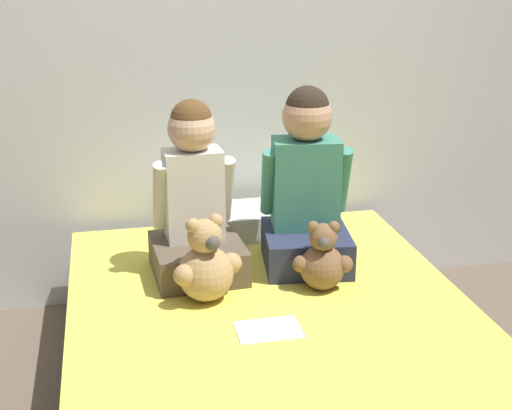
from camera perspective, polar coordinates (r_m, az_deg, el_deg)
The scene contains 8 objects.
wall_behind_bed at distance 3.15m, azimuth -2.70°, elevation 14.42°, with size 8.00×0.06×2.50m.
bed at distance 2.45m, azimuth 2.15°, elevation -13.72°, with size 1.40×2.04×0.38m.
child_on_left at distance 2.66m, azimuth -4.92°, elevation 0.07°, with size 0.35×0.36×0.66m.
child_on_right at distance 2.73m, azimuth 4.03°, elevation 1.26°, with size 0.37×0.38×0.69m.
teddy_bear_held_by_left_child at distance 2.49m, azimuth -4.03°, elevation -4.83°, with size 0.25×0.20×0.31m.
teddy_bear_held_by_right_child at distance 2.58m, azimuth 5.34°, elevation -4.45°, with size 0.21×0.16×0.26m.
pillow_at_headboard at distance 3.08m, azimuth -1.67°, elevation -1.34°, with size 0.60×0.27×0.11m.
sign_card at distance 2.34m, azimuth 0.99°, elevation -9.91°, with size 0.21×0.15×0.00m.
Camera 1 is at (-0.52, -1.98, 1.53)m, focal length 50.00 mm.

